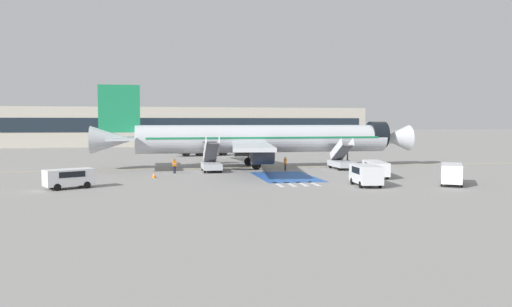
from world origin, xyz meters
name	(u,v)px	position (x,y,z in m)	size (l,w,h in m)	color
ground_plane	(273,167)	(0.00, 0.00, 0.00)	(600.00, 600.00, 0.00)	gray
apron_leadline_yellow	(264,167)	(-1.27, -0.52, 0.00)	(0.20, 77.27, 0.01)	gold
apron_stand_patch_blue	(286,177)	(-1.27, -12.10, 0.00)	(6.17, 11.11, 0.01)	#2856A8
apron_walkway_bar_0	(278,185)	(-3.67, -18.66, 0.00)	(0.44, 3.60, 0.01)	silver
apron_walkway_bar_1	(290,184)	(-2.47, -18.66, 0.00)	(0.44, 3.60, 0.01)	silver
apron_walkway_bar_2	(302,184)	(-1.27, -18.66, 0.00)	(0.44, 3.60, 0.01)	silver
apron_walkway_bar_3	(314,184)	(-0.07, -18.66, 0.00)	(0.44, 3.60, 0.01)	silver
airliner	(259,139)	(-1.93, -0.52, 3.77)	(42.69, 33.51, 10.65)	#B7BCC4
boarding_stairs_forward	(341,161)	(7.88, -4.87, 0.99)	(2.20, 5.23, 4.03)	#ADB2BA
boarding_stairs_aft	(211,163)	(-8.75, -4.87, 1.04)	(2.20, 5.23, 4.40)	#ADB2BA
fuel_tanker	(204,147)	(-7.22, 23.65, 1.65)	(9.73, 3.75, 3.28)	#38383D
service_van_0	(69,177)	(-22.93, -17.92, 1.08)	(4.59, 3.60, 1.77)	silver
service_van_1	(376,168)	(8.24, -14.43, 1.06)	(2.90, 5.79, 1.72)	silver
service_van_2	(366,173)	(4.15, -21.28, 1.20)	(2.36, 4.53, 1.98)	silver
service_van_3	(452,172)	(12.49, -22.10, 1.21)	(4.03, 4.96, 2.01)	silver
ground_crew_0	(285,163)	(0.34, -5.48, 0.99)	(0.45, 0.48, 1.72)	#2D2D33
ground_crew_1	(175,165)	(-13.19, -6.17, 0.99)	(0.47, 0.32, 1.72)	#191E38
traffic_cone_0	(154,175)	(-15.49, -10.41, 0.28)	(0.50, 0.50, 0.56)	orange
traffic_cone_1	(373,169)	(10.73, -8.01, 0.27)	(0.49, 0.49, 0.54)	orange
traffic_cone_2	(383,168)	(13.03, -6.14, 0.23)	(0.41, 0.41, 0.46)	orange
terminal_building	(188,127)	(-7.82, 63.50, 4.81)	(91.14, 12.10, 9.62)	#B2AD9E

